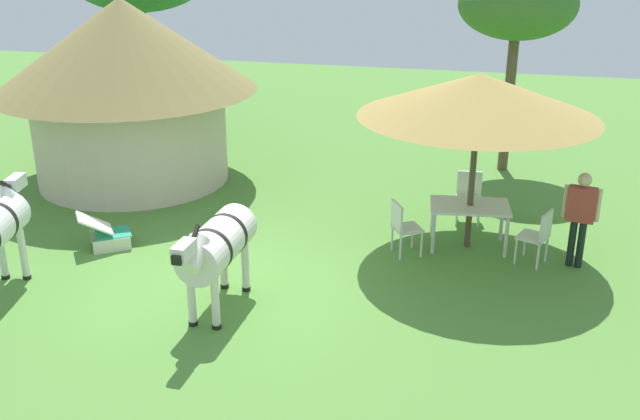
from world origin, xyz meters
The scene contains 11 objects.
ground_plane centered at (0.00, 0.00, 0.00)m, with size 36.00×36.00×0.00m, color #538A39.
thatched_hut centered at (-3.65, 4.08, 2.13)m, with size 5.25×5.25×3.71m.
shade_umbrella centered at (3.34, 2.24, 2.56)m, with size 3.78×3.78×2.90m.
patio_dining_table centered at (3.34, 2.24, 0.65)m, with size 1.37×0.97×0.74m.
patio_chair_near_lawn centered at (2.32, 1.66, 0.52)m, with size 0.58×0.59×0.90m.
patio_chair_near_hut centered at (4.43, 1.80, 0.52)m, with size 0.55×0.56×0.90m.
patio_chair_west_end centered at (3.27, 3.41, 0.52)m, with size 0.46×0.45×0.90m.
guest_beside_umbrella centered at (5.01, 1.87, 0.93)m, with size 0.55×0.27×1.54m.
striped_lounge_chair centered at (-2.49, 0.79, 0.25)m, with size 0.97×0.90×0.61m.
zebra_by_umbrella centered at (0.10, -0.76, 0.96)m, with size 0.65×2.17×1.50m.
acacia_tree_right_background centered at (3.85, 6.62, 3.48)m, with size 2.40×2.40×4.24m.
Camera 1 is at (3.65, -9.24, 5.05)m, focal length 41.26 mm.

